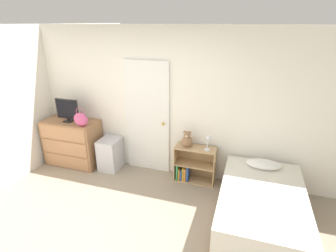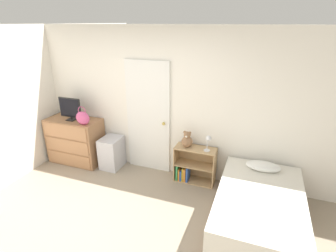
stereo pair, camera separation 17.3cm
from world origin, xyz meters
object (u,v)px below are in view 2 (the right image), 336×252
at_px(tv, 70,109).
at_px(handbag, 83,118).
at_px(storage_bin, 112,153).
at_px(teddy_bear, 187,140).
at_px(desk_lamp, 208,140).
at_px(bookshelf, 192,167).
at_px(dresser, 76,141).
at_px(bed, 258,210).

xyz_separation_m(tv, handbag, (0.36, -0.12, -0.09)).
height_order(storage_bin, teddy_bear, teddy_bear).
xyz_separation_m(tv, desk_lamp, (2.57, 0.09, -0.27)).
bearing_deg(bookshelf, teddy_bear, -175.77).
height_order(bookshelf, teddy_bear, teddy_bear).
bearing_deg(dresser, desk_lamp, 1.55).
height_order(dresser, tv, tv).
height_order(handbag, storage_bin, handbag).
xyz_separation_m(handbag, bed, (3.07, -0.49, -0.74)).
xyz_separation_m(bookshelf, desk_lamp, (0.26, -0.05, 0.56)).
height_order(handbag, bed, handbag).
distance_m(dresser, bed, 3.50).
bearing_deg(storage_bin, desk_lamp, 0.86).
bearing_deg(bookshelf, dresser, -177.09).
bearing_deg(handbag, tv, 160.95).
relative_size(bookshelf, desk_lamp, 2.52).
distance_m(bookshelf, teddy_bear, 0.50).
relative_size(dresser, desk_lamp, 3.75).
bearing_deg(tv, handbag, -19.05).
bearing_deg(teddy_bear, bed, -31.63).
bearing_deg(handbag, storage_bin, 25.06).
distance_m(handbag, storage_bin, 0.84).
height_order(bookshelf, desk_lamp, desk_lamp).
bearing_deg(bed, dresser, 169.38).
distance_m(storage_bin, bed, 2.75).
height_order(handbag, bookshelf, handbag).
relative_size(tv, teddy_bear, 1.61).
height_order(storage_bin, desk_lamp, desk_lamp).
relative_size(dresser, handbag, 3.03).
distance_m(tv, teddy_bear, 2.24).
bearing_deg(tv, storage_bin, 4.96).
bearing_deg(teddy_bear, bookshelf, 4.23).
height_order(storage_bin, bed, bed).
xyz_separation_m(storage_bin, desk_lamp, (1.80, 0.03, 0.53)).
distance_m(dresser, storage_bin, 0.78).
bearing_deg(bed, teddy_bear, 148.37).
distance_m(tv, handbag, 0.39).
bearing_deg(teddy_bear, desk_lamp, -6.40).
xyz_separation_m(dresser, bed, (3.43, -0.64, -0.18)).
bearing_deg(handbag, desk_lamp, 5.66).
height_order(handbag, teddy_bear, handbag).
distance_m(tv, desk_lamp, 2.59).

